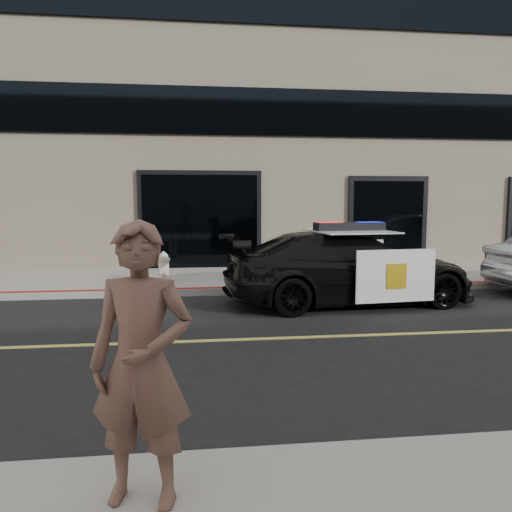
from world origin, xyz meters
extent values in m
plane|color=black|center=(0.00, 0.00, 0.00)|extent=(120.00, 120.00, 0.00)
cube|color=gray|center=(0.00, 5.25, 0.07)|extent=(60.00, 3.50, 0.15)
cube|color=#756856|center=(0.00, 10.50, 6.00)|extent=(60.00, 7.00, 12.00)
imported|color=black|center=(1.86, 2.33, 0.72)|extent=(2.94, 5.36, 1.45)
cube|color=white|center=(2.44, 1.34, 0.70)|extent=(1.54, 0.18, 0.96)
cube|color=white|center=(2.25, 3.40, 0.70)|extent=(1.54, 0.18, 0.96)
cube|color=white|center=(1.86, 2.33, 1.46)|extent=(1.60, 1.86, 0.02)
cube|color=gold|center=(2.44, 1.31, 0.70)|extent=(0.39, 0.05, 0.46)
cube|color=black|center=(1.86, 2.33, 1.54)|extent=(1.41, 0.49, 0.17)
cube|color=red|center=(1.44, 2.29, 1.56)|extent=(0.51, 0.36, 0.16)
cube|color=#0C19CC|center=(2.28, 2.37, 1.56)|extent=(0.51, 0.36, 0.16)
cylinder|color=beige|center=(-1.88, 4.28, 0.19)|extent=(0.34, 0.34, 0.07)
cylinder|color=beige|center=(-1.88, 4.28, 0.46)|extent=(0.24, 0.24, 0.47)
cylinder|color=beige|center=(-1.88, 4.28, 0.71)|extent=(0.29, 0.29, 0.06)
sphere|color=beige|center=(-1.88, 4.28, 0.77)|extent=(0.21, 0.21, 0.21)
cylinder|color=beige|center=(-1.88, 4.28, 0.86)|extent=(0.07, 0.07, 0.07)
cylinder|color=beige|center=(-1.88, 4.44, 0.52)|extent=(0.12, 0.11, 0.12)
cylinder|color=beige|center=(-1.88, 4.12, 0.52)|extent=(0.12, 0.11, 0.12)
cylinder|color=beige|center=(-1.88, 4.10, 0.46)|extent=(0.16, 0.13, 0.16)
imported|color=brown|center=(-1.52, -4.11, 1.06)|extent=(0.85, 0.72, 1.82)
camera|label=1|loc=(-1.18, -7.21, 2.09)|focal=35.00mm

